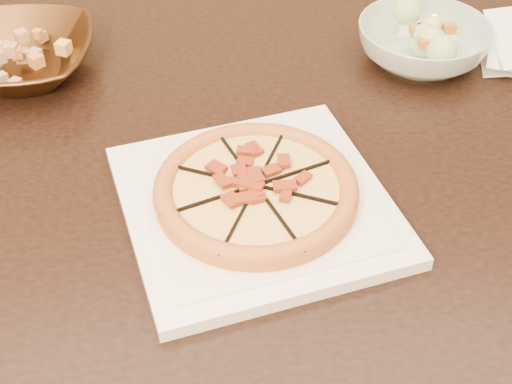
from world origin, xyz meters
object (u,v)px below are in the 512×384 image
pizza (256,190)px  bronze_bowl (15,57)px  plate (256,204)px  salad_bowl (422,43)px  dining_table (185,191)px

pizza → bronze_bowl: bearing=136.6°
plate → pizza: 0.02m
plate → salad_bowl: salad_bowl is taller
dining_table → pizza: pizza is taller
salad_bowl → plate: bearing=-130.8°
dining_table → pizza: (0.10, -0.15, 0.13)m
bronze_bowl → salad_bowl: 0.63m
pizza → dining_table: bearing=122.9°
dining_table → bronze_bowl: (-0.25, 0.18, 0.13)m
dining_table → pizza: size_ratio=6.15×
dining_table → salad_bowl: 0.44m
pizza → bronze_bowl: size_ratio=1.03×
plate → bronze_bowl: size_ratio=1.59×
pizza → salad_bowl: size_ratio=1.21×
bronze_bowl → pizza: bearing=-43.4°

